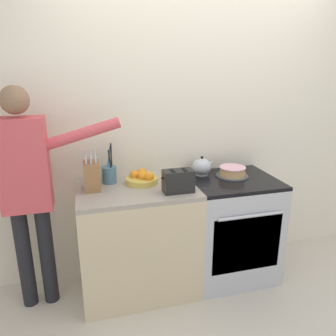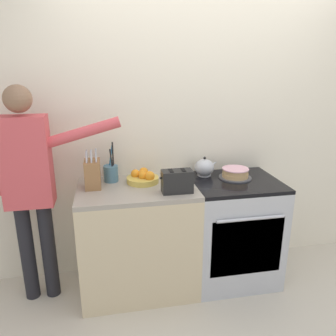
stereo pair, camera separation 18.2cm
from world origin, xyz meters
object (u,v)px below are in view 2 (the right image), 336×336
at_px(toaster, 177,181).
at_px(knife_block, 93,174).
at_px(tea_kettle, 205,167).
at_px(person_baker, 30,179).
at_px(layer_cake, 235,173).
at_px(fruit_bowl, 143,178).
at_px(utensil_crock, 111,173).
at_px(stove_range, 232,230).

bearing_deg(toaster, knife_block, 160.56).
relative_size(tea_kettle, person_baker, 0.12).
height_order(layer_cake, fruit_bowl, fruit_bowl).
relative_size(layer_cake, tea_kettle, 1.32).
height_order(fruit_bowl, toaster, toaster).
xyz_separation_m(utensil_crock, toaster, (0.48, -0.33, 0.01)).
height_order(stove_range, utensil_crock, utensil_crock).
height_order(stove_range, toaster, toaster).
distance_m(layer_cake, tea_kettle, 0.26).
bearing_deg(tea_kettle, utensil_crock, -179.86).
xyz_separation_m(stove_range, utensil_crock, (-1.00, 0.18, 0.52)).
distance_m(utensil_crock, toaster, 0.58).
relative_size(stove_range, layer_cake, 3.32).
bearing_deg(layer_cake, toaster, -158.06).
distance_m(layer_cake, utensil_crock, 1.03).
bearing_deg(knife_block, tea_kettle, 7.28).
distance_m(layer_cake, toaster, 0.59).
bearing_deg(person_baker, layer_cake, 2.51).
bearing_deg(utensil_crock, tea_kettle, 0.14).
bearing_deg(utensil_crock, knife_block, -140.13).
xyz_separation_m(fruit_bowl, toaster, (0.22, -0.26, 0.04)).
bearing_deg(knife_block, person_baker, -176.38).
xyz_separation_m(tea_kettle, fruit_bowl, (-0.54, -0.07, -0.03)).
relative_size(knife_block, fruit_bowl, 1.20).
bearing_deg(fruit_bowl, tea_kettle, 7.84).
height_order(utensil_crock, toaster, utensil_crock).
bearing_deg(stove_range, layer_cake, 72.91).
bearing_deg(fruit_bowl, layer_cake, -3.07).
distance_m(fruit_bowl, person_baker, 0.85).
height_order(layer_cake, tea_kettle, tea_kettle).
bearing_deg(utensil_crock, toaster, -35.08).
height_order(fruit_bowl, person_baker, person_baker).
relative_size(stove_range, fruit_bowl, 3.50).
bearing_deg(fruit_bowl, person_baker, -175.04).
relative_size(stove_range, toaster, 3.69).
bearing_deg(toaster, stove_range, 16.72).
distance_m(tea_kettle, person_baker, 1.39).
relative_size(knife_block, toaster, 1.26).
xyz_separation_m(stove_range, person_baker, (-1.60, 0.03, 0.56)).
xyz_separation_m(utensil_crock, person_baker, (-0.59, -0.15, 0.04)).
relative_size(tea_kettle, knife_block, 0.66).
height_order(tea_kettle, toaster, toaster).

